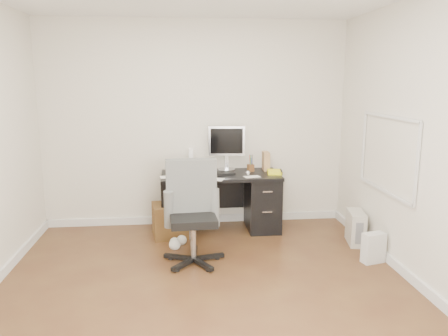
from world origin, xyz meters
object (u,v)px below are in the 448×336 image
Objects in this scene: lcd_monitor at (227,148)px; office_chair at (193,214)px; wicker_basket at (170,220)px; keyboard at (216,174)px; desk at (221,200)px; pc_tower at (356,228)px.

lcd_monitor is 0.55× the size of office_chair.
keyboard is at bearing 10.50° from wicker_basket.
keyboard is (-0.07, -0.05, 0.36)m from desk.
lcd_monitor is at bearing 160.80° from pc_tower.
pc_tower is at bearing -12.31° from wicker_basket.
keyboard is (-0.17, -0.25, -0.29)m from lcd_monitor.
lcd_monitor is 0.42m from keyboard.
keyboard is 1.16× the size of wicker_basket.
office_chair is (-0.39, -1.01, 0.15)m from desk.
office_chair is (-0.32, -0.96, -0.21)m from keyboard.
office_chair is 0.96m from wicker_basket.
office_chair reaches higher than desk.
desk is 0.69m from lcd_monitor.
wicker_basket is at bearing 178.54° from pc_tower.
wicker_basket is (-2.22, 0.48, 0.01)m from pc_tower.
office_chair is at bearing -106.25° from lcd_monitor.
keyboard is at bearing -142.52° from desk.
office_chair is at bearing -116.78° from keyboard.
desk is 1.70m from pc_tower.
lcd_monitor is 1.89m from pc_tower.
office_chair is 2.67× the size of wicker_basket.
desk reaches higher than pc_tower.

